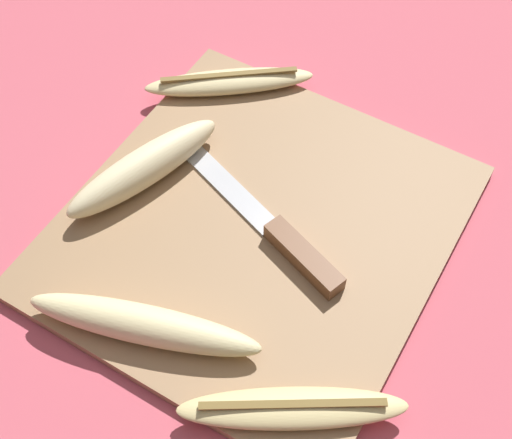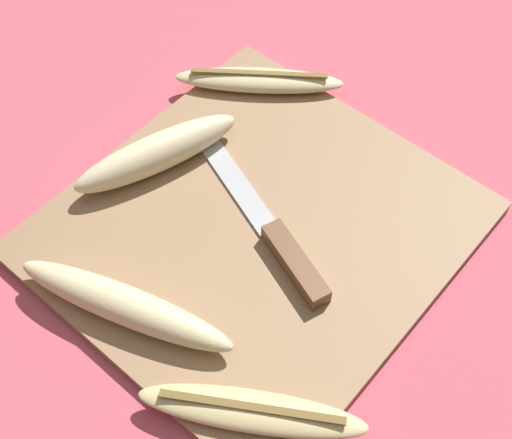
{
  "view_description": "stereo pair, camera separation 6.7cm",
  "coord_description": "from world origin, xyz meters",
  "px_view_note": "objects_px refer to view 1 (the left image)",
  "views": [
    {
      "loc": [
        -0.33,
        -0.19,
        0.58
      ],
      "look_at": [
        0.0,
        0.0,
        0.02
      ],
      "focal_mm": 50.0,
      "sensor_mm": 36.0,
      "label": 1
    },
    {
      "loc": [
        -0.29,
        -0.25,
        0.58
      ],
      "look_at": [
        0.0,
        0.0,
        0.02
      ],
      "focal_mm": 50.0,
      "sensor_mm": 36.0,
      "label": 2
    }
  ],
  "objects_px": {
    "banana_cream_curved": "(144,167)",
    "banana_spotted_left": "(292,408)",
    "banana_ripe_center": "(229,82)",
    "banana_soft_right": "(144,324)",
    "knife": "(282,236)"
  },
  "relations": [
    {
      "from": "banana_cream_curved",
      "to": "banana_ripe_center",
      "type": "height_order",
      "value": "banana_cream_curved"
    },
    {
      "from": "knife",
      "to": "banana_ripe_center",
      "type": "xyz_separation_m",
      "value": [
        0.15,
        0.15,
        0.0
      ]
    },
    {
      "from": "banana_spotted_left",
      "to": "banana_soft_right",
      "type": "relative_size",
      "value": 0.86
    },
    {
      "from": "banana_ripe_center",
      "to": "banana_spotted_left",
      "type": "xyz_separation_m",
      "value": [
        -0.28,
        -0.24,
        -0.0
      ]
    },
    {
      "from": "banana_cream_curved",
      "to": "banana_soft_right",
      "type": "distance_m",
      "value": 0.17
    },
    {
      "from": "banana_ripe_center",
      "to": "banana_spotted_left",
      "type": "relative_size",
      "value": 0.94
    },
    {
      "from": "banana_ripe_center",
      "to": "banana_soft_right",
      "type": "relative_size",
      "value": 0.81
    },
    {
      "from": "banana_spotted_left",
      "to": "knife",
      "type": "bearing_deg",
      "value": 32.44
    },
    {
      "from": "banana_ripe_center",
      "to": "banana_spotted_left",
      "type": "bearing_deg",
      "value": -140.28
    },
    {
      "from": "knife",
      "to": "banana_spotted_left",
      "type": "height_order",
      "value": "same"
    },
    {
      "from": "banana_soft_right",
      "to": "banana_spotted_left",
      "type": "bearing_deg",
      "value": -88.81
    },
    {
      "from": "knife",
      "to": "banana_cream_curved",
      "type": "distance_m",
      "value": 0.15
    },
    {
      "from": "banana_cream_curved",
      "to": "banana_spotted_left",
      "type": "relative_size",
      "value": 1.01
    },
    {
      "from": "banana_cream_curved",
      "to": "banana_ripe_center",
      "type": "bearing_deg",
      "value": -1.69
    },
    {
      "from": "banana_cream_curved",
      "to": "banana_soft_right",
      "type": "bearing_deg",
      "value": -144.5
    }
  ]
}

